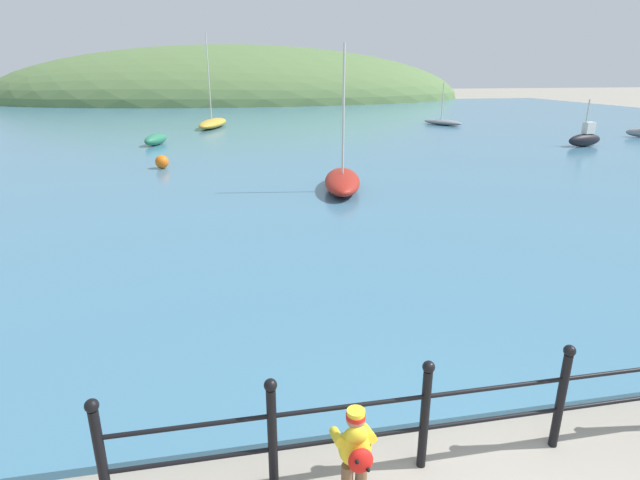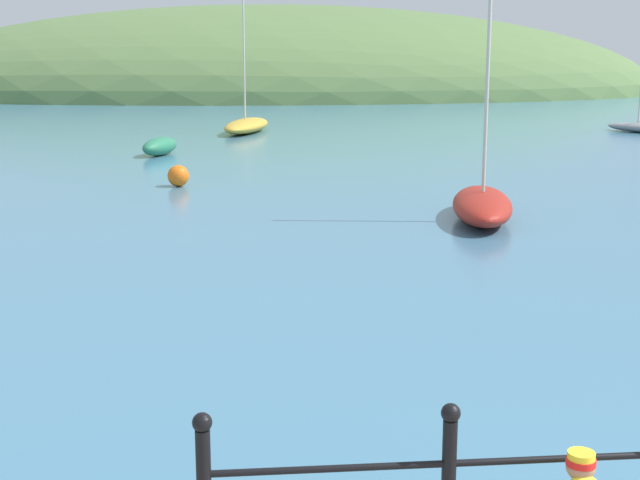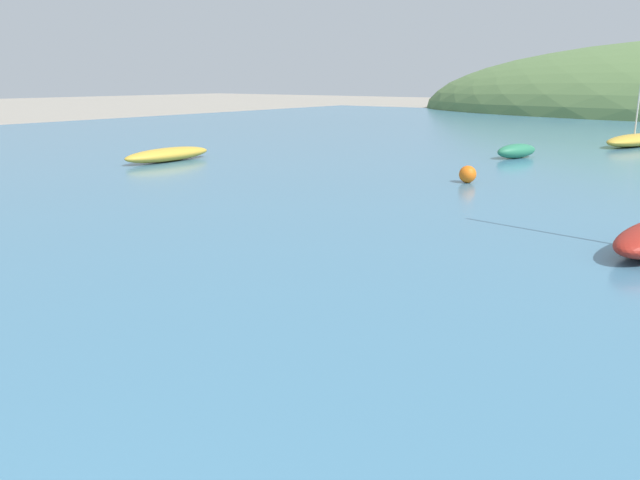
# 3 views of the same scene
# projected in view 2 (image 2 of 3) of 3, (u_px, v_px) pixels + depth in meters

# --- Properties ---
(water) EXTENTS (80.00, 60.00, 0.10)m
(water) POSITION_uv_depth(u_px,v_px,m) (315.00, 135.00, 35.45)
(water) COLOR teal
(water) RESTS_ON ground
(far_hillside) EXTENTS (61.26, 33.70, 13.74)m
(far_hillside) POSITION_uv_depth(u_px,v_px,m) (275.00, 94.00, 70.32)
(far_hillside) COLOR #567542
(far_hillside) RESTS_ON ground
(boat_nearest_quay) EXTENTS (2.54, 5.03, 5.89)m
(boat_nearest_quay) POSITION_uv_depth(u_px,v_px,m) (247.00, 125.00, 35.78)
(boat_nearest_quay) COLOR gold
(boat_nearest_quay) RESTS_ON water
(boat_green_fishing) EXTENTS (1.87, 3.66, 4.43)m
(boat_green_fishing) POSITION_uv_depth(u_px,v_px,m) (482.00, 204.00, 17.07)
(boat_green_fishing) COLOR maroon
(boat_green_fishing) RESTS_ON water
(boat_blue_hull) EXTENTS (1.36, 2.18, 0.56)m
(boat_blue_hull) POSITION_uv_depth(u_px,v_px,m) (160.00, 146.00, 27.92)
(boat_blue_hull) COLOR #287551
(boat_blue_hull) RESTS_ON water
(mooring_buoy) EXTENTS (0.52, 0.52, 0.52)m
(mooring_buoy) POSITION_uv_depth(u_px,v_px,m) (178.00, 176.00, 21.39)
(mooring_buoy) COLOR orange
(mooring_buoy) RESTS_ON water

